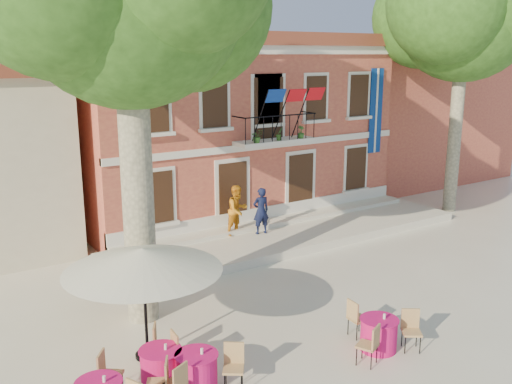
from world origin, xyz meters
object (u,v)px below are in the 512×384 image
Objects in this scene: cafe_table_3 at (161,365)px; pedestrian_orange at (238,210)px; patio_umbrella at (143,260)px; plane_tree_east at (465,12)px; cafe_table_2 at (197,369)px; pedestrian_navy at (261,211)px; cafe_table_1 at (379,333)px.

pedestrian_orange is at bearing 48.21° from cafe_table_3.
plane_tree_east is at bearing 15.05° from patio_umbrella.
cafe_table_3 is at bearing 133.24° from cafe_table_2.
plane_tree_east is at bearing 18.67° from cafe_table_3.
pedestrian_orange is (-10.04, 1.41, -7.12)m from plane_tree_east.
plane_tree_east is 17.63m from patio_umbrella.
patio_umbrella reaches higher than pedestrian_navy.
plane_tree_east is 18.55m from cafe_table_2.
pedestrian_navy is 0.91× the size of cafe_table_3.
plane_tree_east reaches higher than cafe_table_3.
cafe_table_1 is at bearing -17.50° from cafe_table_3.
pedestrian_orange is (-0.77, 0.36, 0.06)m from pedestrian_navy.
pedestrian_navy reaches higher than cafe_table_2.
patio_umbrella is 2.60m from cafe_table_2.
pedestrian_navy is 0.86m from pedestrian_orange.
cafe_table_3 is at bearing -143.09° from pedestrian_orange.
plane_tree_east is 12.39m from pedestrian_orange.
cafe_table_1 is (-11.41, -6.98, -7.91)m from plane_tree_east.
patio_umbrella is at bearing -164.95° from plane_tree_east.
patio_umbrella is 1.87× the size of cafe_table_2.
pedestrian_orange is at bearing 43.78° from patio_umbrella.
cafe_table_2 is (-5.61, -7.46, -0.79)m from pedestrian_orange.
cafe_table_1 and cafe_table_2 have the same top height.
cafe_table_2 is at bearing 167.57° from cafe_table_1.
pedestrian_orange is 0.98× the size of cafe_table_2.
pedestrian_navy is at bearing -36.22° from pedestrian_orange.
pedestrian_navy is (6.74, 5.35, -1.17)m from patio_umbrella.
patio_umbrella is at bearing -147.52° from pedestrian_orange.
plane_tree_east is 15.54m from cafe_table_1.
plane_tree_east is 6.04× the size of cafe_table_1.
cafe_table_1 is 1.00× the size of cafe_table_2.
cafe_table_2 is at bearing -78.70° from patio_umbrella.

